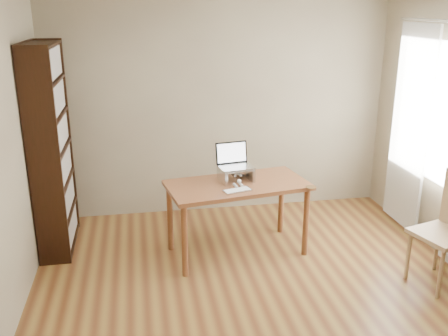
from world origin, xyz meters
TOP-DOWN VIEW (x-y plane):
  - room at (0.03, 0.01)m, footprint 4.04×4.54m
  - bookshelf at (-1.83, 1.55)m, footprint 0.30×0.90m
  - curtains at (1.92, 0.80)m, footprint 0.03×1.90m
  - desk at (-0.03, 1.06)m, footprint 1.47×0.90m
  - laptop_stand at (-0.03, 1.14)m, footprint 0.32×0.25m
  - laptop at (-0.03, 1.20)m, footprint 0.36×0.32m
  - keyboard at (-0.08, 0.84)m, footprint 0.29×0.18m
  - coaster at (0.64, 0.82)m, footprint 0.10×0.10m
  - cat at (-0.06, 1.17)m, footprint 0.23×0.47m

SIDE VIEW (x-z plane):
  - desk at x=-0.03m, z-range 0.28..1.03m
  - coaster at x=0.64m, z-range 0.75..0.76m
  - keyboard at x=-0.08m, z-range 0.75..0.77m
  - cat at x=-0.06m, z-range 0.74..0.88m
  - laptop_stand at x=-0.03m, z-range 0.77..0.90m
  - laptop at x=-0.03m, z-range 0.82..1.06m
  - bookshelf at x=-1.83m, z-range 0.00..2.10m
  - curtains at x=1.92m, z-range 0.05..2.29m
  - room at x=0.03m, z-range -0.02..2.62m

